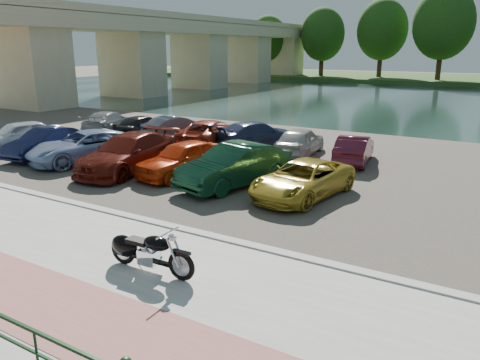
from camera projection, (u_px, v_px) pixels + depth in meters
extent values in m
plane|color=#595447|center=(130.00, 259.00, 11.33)|extent=(200.00, 200.00, 0.00)
cube|color=#AAA6A0|center=(99.00, 274.00, 10.49)|extent=(60.00, 6.00, 0.10)
cube|color=#965654|center=(41.00, 301.00, 9.23)|extent=(60.00, 2.00, 0.01)
cube|color=#AAA6A0|center=(181.00, 230.00, 12.96)|extent=(60.00, 0.30, 0.14)
cube|color=#413B34|center=(308.00, 165.00, 20.41)|extent=(60.00, 18.00, 0.04)
cube|color=#182B27|center=(428.00, 102.00, 44.37)|extent=(120.00, 40.00, 0.00)
cube|color=#254318|center=(466.00, 80.00, 70.73)|extent=(120.00, 24.00, 0.60)
cube|color=#C6B389|center=(189.00, 28.00, 56.23)|extent=(7.00, 56.00, 1.40)
cube|color=#C6B389|center=(188.00, 20.00, 55.96)|extent=(7.00, 56.00, 0.70)
cube|color=#C6B389|center=(31.00, 65.00, 39.03)|extent=(6.00, 4.00, 7.20)
cube|color=#C6B389|center=(132.00, 61.00, 48.95)|extent=(6.00, 4.00, 7.20)
cube|color=#C6B389|center=(199.00, 59.00, 58.86)|extent=(6.00, 4.00, 7.20)
cube|color=#C6B389|center=(247.00, 57.00, 68.77)|extent=(6.00, 4.00, 7.20)
cube|color=#C6B389|center=(282.00, 56.00, 78.69)|extent=(6.00, 4.00, 7.20)
cylinder|color=black|center=(37.00, 356.00, 6.89)|extent=(0.04, 0.04, 0.90)
cylinder|color=#332112|center=(268.00, 61.00, 78.72)|extent=(0.70, 0.70, 4.50)
ellipsoid|color=#133A0F|center=(268.00, 39.00, 77.74)|extent=(6.30, 6.30, 7.56)
cylinder|color=#332112|center=(321.00, 60.00, 75.38)|extent=(0.70, 0.70, 4.95)
ellipsoid|color=#133A0F|center=(323.00, 34.00, 74.30)|extent=(6.93, 6.93, 8.32)
cylinder|color=#332112|center=(380.00, 59.00, 72.03)|extent=(0.70, 0.70, 5.40)
ellipsoid|color=#133A0F|center=(382.00, 30.00, 70.85)|extent=(7.56, 7.56, 9.07)
cylinder|color=#332112|center=(440.00, 58.00, 65.22)|extent=(0.70, 0.70, 5.85)
ellipsoid|color=#133A0F|center=(444.00, 23.00, 63.94)|extent=(8.19, 8.19, 9.83)
torus|color=black|center=(181.00, 266.00, 10.00)|extent=(0.68, 0.14, 0.68)
torus|color=black|center=(123.00, 250.00, 10.77)|extent=(0.68, 0.14, 0.68)
cylinder|color=#B2B2B7|center=(181.00, 266.00, 10.00)|extent=(0.46, 0.07, 0.46)
cylinder|color=#B2B2B7|center=(123.00, 250.00, 10.77)|extent=(0.46, 0.07, 0.46)
cylinder|color=silver|center=(173.00, 253.00, 9.89)|extent=(0.33, 0.06, 0.63)
cylinder|color=silver|center=(178.00, 250.00, 10.06)|extent=(0.33, 0.06, 0.63)
cylinder|color=silver|center=(168.00, 233.00, 9.96)|extent=(0.06, 0.75, 0.04)
sphere|color=silver|center=(172.00, 237.00, 9.94)|extent=(0.16, 0.16, 0.16)
sphere|color=silver|center=(174.00, 238.00, 9.90)|extent=(0.11, 0.11, 0.11)
cube|color=black|center=(181.00, 252.00, 9.91)|extent=(0.45, 0.15, 0.06)
cube|color=black|center=(151.00, 260.00, 10.40)|extent=(1.20, 0.13, 0.08)
cube|color=silver|center=(149.00, 257.00, 10.40)|extent=(0.46, 0.33, 0.34)
cylinder|color=silver|center=(152.00, 249.00, 10.30)|extent=(0.25, 0.19, 0.27)
cylinder|color=silver|center=(145.00, 248.00, 10.40)|extent=(0.25, 0.19, 0.27)
ellipsoid|color=black|center=(157.00, 243.00, 10.20)|extent=(0.69, 0.38, 0.32)
cube|color=black|center=(138.00, 241.00, 10.46)|extent=(0.56, 0.30, 0.10)
ellipsoid|color=black|center=(124.00, 246.00, 10.71)|extent=(0.74, 0.36, 0.50)
cube|color=black|center=(123.00, 248.00, 10.76)|extent=(0.40, 0.19, 0.30)
cylinder|color=silver|center=(144.00, 257.00, 10.71)|extent=(1.10, 0.12, 0.09)
cylinder|color=silver|center=(144.00, 253.00, 10.69)|extent=(1.10, 0.12, 0.09)
cylinder|color=#B2B2B7|center=(141.00, 268.00, 10.36)|extent=(0.03, 0.14, 0.22)
imported|color=silver|center=(19.00, 136.00, 23.09)|extent=(2.72, 4.52, 1.44)
imported|color=#13193B|center=(46.00, 143.00, 21.64)|extent=(1.83, 4.17, 1.33)
imported|color=#879EC5|center=(86.00, 147.00, 20.62)|extent=(3.86, 5.47, 1.39)
imported|color=#59150C|center=(128.00, 153.00, 19.10)|extent=(2.62, 5.37, 1.50)
imported|color=red|center=(183.00, 158.00, 18.39)|extent=(2.34, 4.33, 1.40)
imported|color=#0F3822|center=(235.00, 166.00, 17.01)|extent=(2.73, 4.90, 1.53)
imported|color=#B19728|center=(303.00, 179.00, 15.79)|extent=(2.63, 4.64, 1.22)
imported|color=gray|center=(108.00, 122.00, 28.02)|extent=(3.17, 4.69, 1.26)
imported|color=black|center=(142.00, 125.00, 26.77)|extent=(1.55, 3.71, 1.25)
imported|color=slate|center=(178.00, 127.00, 25.94)|extent=(2.68, 4.15, 1.29)
imported|color=maroon|center=(211.00, 133.00, 24.14)|extent=(2.94, 5.11, 1.34)
imported|color=#293150|center=(256.00, 135.00, 23.48)|extent=(3.52, 5.08, 1.36)
imported|color=#AFAEAA|center=(300.00, 141.00, 22.06)|extent=(1.96, 4.04, 1.33)
imported|color=#571728|center=(354.00, 149.00, 20.50)|extent=(1.87, 3.88, 1.23)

